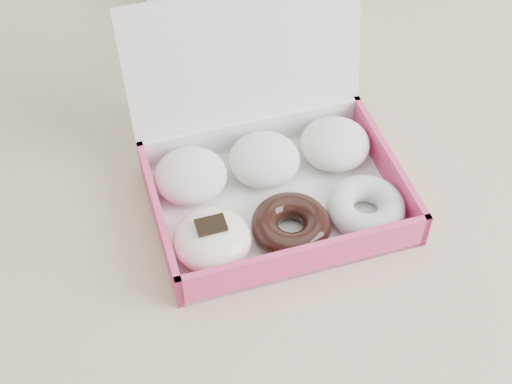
# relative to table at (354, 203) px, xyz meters

# --- Properties ---
(table) EXTENTS (1.20, 0.80, 0.75)m
(table) POSITION_rel_table_xyz_m (0.00, 0.00, 0.00)
(table) COLOR tan
(table) RESTS_ON ground
(donut_box) EXTENTS (0.34, 0.32, 0.19)m
(donut_box) POSITION_rel_table_xyz_m (-0.10, -0.07, 0.11)
(donut_box) COLOR white
(donut_box) RESTS_ON table
(newspapers) EXTENTS (0.32, 0.30, 0.04)m
(newspapers) POSITION_rel_table_xyz_m (-0.17, 0.26, 0.10)
(newspapers) COLOR silver
(newspapers) RESTS_ON table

